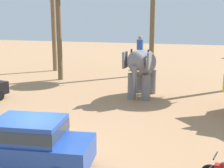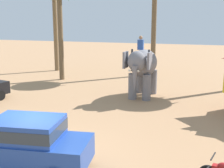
# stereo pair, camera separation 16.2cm
# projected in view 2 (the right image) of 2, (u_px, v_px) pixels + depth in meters

# --- Properties ---
(ground_plane) EXTENTS (120.00, 120.00, 0.00)m
(ground_plane) POSITION_uv_depth(u_px,v_px,m) (39.00, 158.00, 9.96)
(ground_plane) COLOR tan
(car_sedan_foreground) EXTENTS (4.36, 2.51, 1.70)m
(car_sedan_foreground) POSITION_uv_depth(u_px,v_px,m) (26.00, 142.00, 9.00)
(car_sedan_foreground) COLOR #23479E
(car_sedan_foreground) RESTS_ON ground
(elephant_with_mahout) EXTENTS (1.71, 3.90, 3.88)m
(elephant_with_mahout) POSITION_uv_depth(u_px,v_px,m) (143.00, 66.00, 17.91)
(elephant_with_mahout) COLOR slate
(elephant_with_mahout) RESTS_ON ground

